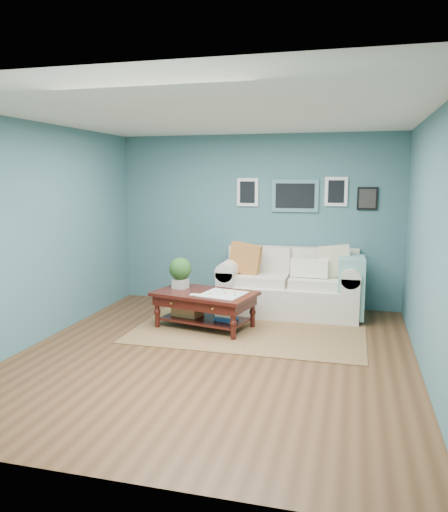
% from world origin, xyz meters
% --- Properties ---
extents(room_shell, '(5.00, 5.02, 2.70)m').
position_xyz_m(room_shell, '(0.02, 0.06, 1.36)').
color(room_shell, brown).
rests_on(room_shell, ground).
extents(area_rug, '(3.04, 2.43, 0.01)m').
position_xyz_m(area_rug, '(0.19, 1.29, 0.01)').
color(area_rug, brown).
rests_on(area_rug, ground).
extents(loveseat, '(2.10, 0.95, 1.08)m').
position_xyz_m(loveseat, '(0.69, 2.03, 0.44)').
color(loveseat, beige).
rests_on(loveseat, ground).
extents(coffee_table, '(1.47, 1.05, 0.93)m').
position_xyz_m(coffee_table, '(-0.48, 1.01, 0.41)').
color(coffee_table, black).
rests_on(coffee_table, ground).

